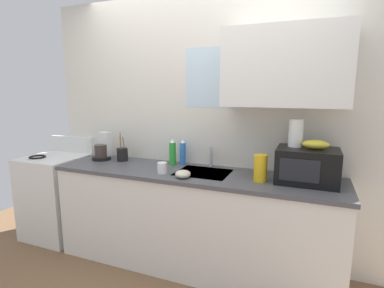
% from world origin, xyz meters
% --- Properties ---
extents(kitchen_wall_assembly, '(3.33, 0.42, 2.50)m').
position_xyz_m(kitchen_wall_assembly, '(0.14, 0.31, 1.35)').
color(kitchen_wall_assembly, silver).
rests_on(kitchen_wall_assembly, ground).
extents(counter_unit, '(2.56, 0.63, 0.90)m').
position_xyz_m(counter_unit, '(0.00, 0.00, 0.46)').
color(counter_unit, white).
rests_on(counter_unit, ground).
extents(sink_faucet, '(0.03, 0.03, 0.19)m').
position_xyz_m(sink_faucet, '(0.10, 0.24, 0.99)').
color(sink_faucet, '#B2B5BA').
rests_on(sink_faucet, counter_unit).
extents(stove_range, '(0.60, 0.60, 1.08)m').
position_xyz_m(stove_range, '(-1.62, 0.00, 0.46)').
color(stove_range, white).
rests_on(stove_range, ground).
extents(microwave, '(0.46, 0.35, 0.27)m').
position_xyz_m(microwave, '(0.94, 0.05, 1.04)').
color(microwave, black).
rests_on(microwave, counter_unit).
extents(banana_bunch, '(0.20, 0.11, 0.07)m').
position_xyz_m(banana_bunch, '(0.99, 0.05, 1.20)').
color(banana_bunch, gold).
rests_on(banana_bunch, microwave).
extents(paper_towel_roll, '(0.11, 0.11, 0.22)m').
position_xyz_m(paper_towel_roll, '(0.84, 0.10, 1.28)').
color(paper_towel_roll, white).
rests_on(paper_towel_roll, microwave).
extents(coffee_maker, '(0.19, 0.21, 0.28)m').
position_xyz_m(coffee_maker, '(-1.04, 0.11, 1.00)').
color(coffee_maker, black).
rests_on(coffee_maker, counter_unit).
extents(dish_soap_bottle_blue, '(0.06, 0.06, 0.25)m').
position_xyz_m(dish_soap_bottle_blue, '(-0.18, 0.21, 1.02)').
color(dish_soap_bottle_blue, blue).
rests_on(dish_soap_bottle_blue, counter_unit).
extents(dish_soap_bottle_green, '(0.06, 0.06, 0.25)m').
position_xyz_m(dish_soap_bottle_green, '(-0.27, 0.17, 1.02)').
color(dish_soap_bottle_green, green).
rests_on(dish_soap_bottle_green, counter_unit).
extents(cereal_canister, '(0.10, 0.10, 0.21)m').
position_xyz_m(cereal_canister, '(0.60, -0.05, 1.01)').
color(cereal_canister, gold).
rests_on(cereal_canister, counter_unit).
extents(mug_white, '(0.08, 0.08, 0.09)m').
position_xyz_m(mug_white, '(-0.22, -0.14, 0.95)').
color(mug_white, white).
rests_on(mug_white, counter_unit).
extents(utensil_crock, '(0.11, 0.11, 0.29)m').
position_xyz_m(utensil_crock, '(-0.81, 0.12, 0.97)').
color(utensil_crock, black).
rests_on(utensil_crock, counter_unit).
extents(small_bowl, '(0.13, 0.13, 0.06)m').
position_xyz_m(small_bowl, '(-0.00, -0.20, 0.93)').
color(small_bowl, beige).
rests_on(small_bowl, counter_unit).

